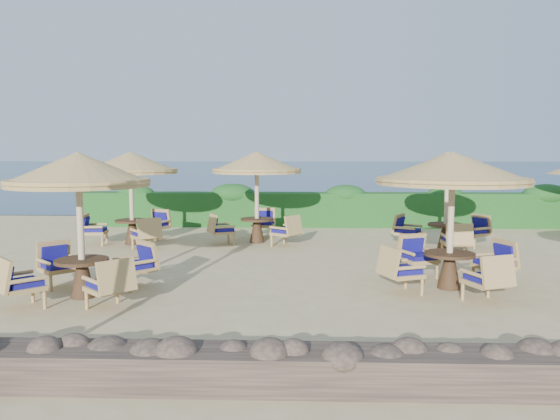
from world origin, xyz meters
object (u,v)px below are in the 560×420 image
at_px(cafe_set_0, 79,202).
at_px(cafe_set_5, 447,183).
at_px(cafe_set_1, 452,194).
at_px(cafe_set_3, 131,179).
at_px(cafe_set_4, 257,179).

relative_size(cafe_set_0, cafe_set_5, 0.96).
height_order(cafe_set_1, cafe_set_5, same).
height_order(cafe_set_3, cafe_set_5, same).
distance_m(cafe_set_1, cafe_set_5, 4.40).
relative_size(cafe_set_0, cafe_set_3, 0.96).
relative_size(cafe_set_4, cafe_set_5, 0.99).
height_order(cafe_set_0, cafe_set_3, same).
bearing_deg(cafe_set_4, cafe_set_3, -172.64).
bearing_deg(cafe_set_3, cafe_set_5, -3.56).
relative_size(cafe_set_1, cafe_set_4, 1.06).
xyz_separation_m(cafe_set_4, cafe_set_5, (5.21, -1.00, -0.05)).
bearing_deg(cafe_set_3, cafe_set_1, -31.99).
bearing_deg(cafe_set_0, cafe_set_3, 98.27).
relative_size(cafe_set_0, cafe_set_4, 0.96).
distance_m(cafe_set_1, cafe_set_4, 6.71).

